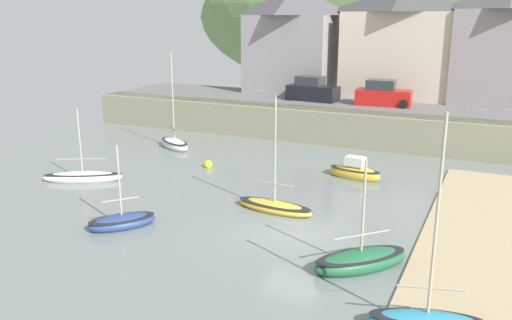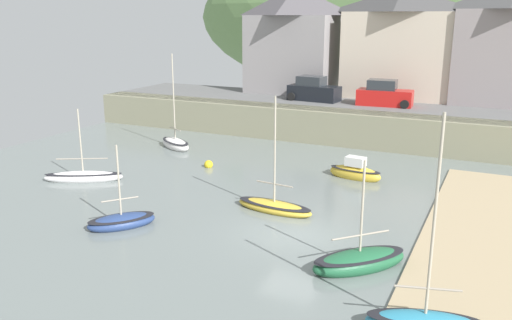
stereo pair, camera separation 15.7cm
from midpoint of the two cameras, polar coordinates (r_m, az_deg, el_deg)
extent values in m
cube|color=slate|center=(23.20, 3.81, -7.89)|extent=(48.00, 40.00, 0.06)
cube|color=gray|center=(38.51, 13.20, 3.05)|extent=(48.00, 2.40, 2.40)
cube|color=#606060|center=(41.87, 14.40, 5.54)|extent=(48.00, 9.00, 0.10)
ellipsoid|color=#678C51|center=(75.16, 23.61, 13.82)|extent=(80.00, 44.00, 25.11)
cube|color=gray|center=(48.56, 3.90, 11.28)|extent=(7.43, 5.99, 6.66)
pyramid|color=#4E4A4E|center=(48.46, 4.00, 16.65)|extent=(7.73, 6.29, 2.44)
cube|color=beige|center=(46.02, 14.72, 10.77)|extent=(8.68, 4.20, 6.93)
pyramid|color=#414041|center=(45.92, 15.11, 16.24)|extent=(8.98, 4.50, 1.86)
cube|color=gray|center=(45.21, 24.93, 9.92)|extent=(7.39, 4.74, 7.11)
ellipsoid|color=gold|center=(31.11, 10.36, -1.45)|extent=(3.21, 1.43, 0.97)
ellipsoid|color=black|center=(31.04, 10.38, -0.98)|extent=(3.15, 1.40, 0.12)
cube|color=silver|center=(30.91, 10.42, -0.13)|extent=(1.18, 0.85, 0.52)
ellipsoid|color=black|center=(17.13, 17.59, -15.80)|extent=(3.56, 1.95, 0.12)
cylinder|color=#B2A893|center=(15.77, 18.51, -5.86)|extent=(0.09, 0.09, 5.97)
cylinder|color=gray|center=(16.66, 17.87, -12.88)|extent=(1.85, 0.59, 0.07)
ellipsoid|color=#205D39|center=(20.45, 10.90, -10.63)|extent=(3.63, 3.74, 0.89)
ellipsoid|color=black|center=(20.34, 10.93, -10.01)|extent=(3.55, 3.67, 0.12)
cylinder|color=#B2A893|center=(19.60, 11.22, -4.89)|extent=(0.09, 0.09, 3.46)
cylinder|color=gray|center=(20.01, 11.05, -7.87)|extent=(1.69, 1.80, 0.07)
ellipsoid|color=gold|center=(25.62, 1.83, -5.10)|extent=(4.03, 1.57, 0.62)
ellipsoid|color=black|center=(25.56, 1.83, -4.74)|extent=(3.95, 1.54, 0.12)
cylinder|color=#B2A893|center=(24.78, 1.88, 1.07)|extent=(0.09, 0.09, 5.06)
cylinder|color=gray|center=(25.23, 1.85, -2.57)|extent=(1.93, 0.25, 0.07)
ellipsoid|color=white|center=(31.67, -18.15, -1.80)|extent=(4.31, 2.96, 0.73)
ellipsoid|color=black|center=(31.62, -18.18, -1.45)|extent=(4.23, 2.90, 0.12)
cylinder|color=#B2A893|center=(31.14, -18.48, 1.97)|extent=(0.09, 0.09, 3.56)
cylinder|color=gray|center=(31.39, -18.32, 0.10)|extent=(2.54, 1.45, 0.07)
ellipsoid|color=white|center=(38.01, -8.82, 1.63)|extent=(3.48, 2.75, 0.87)
ellipsoid|color=black|center=(37.96, -8.83, 1.99)|extent=(3.41, 2.69, 0.12)
cylinder|color=#B2A893|center=(37.37, -9.03, 6.68)|extent=(0.09, 0.09, 5.89)
cylinder|color=gray|center=(37.76, -8.89, 3.32)|extent=(1.53, 0.94, 0.07)
ellipsoid|color=navy|center=(24.51, -14.32, -6.49)|extent=(2.88, 3.15, 0.72)
ellipsoid|color=black|center=(24.43, -14.35, -6.06)|extent=(2.82, 3.09, 0.12)
cylinder|color=#B2A893|center=(23.87, -14.62, -2.15)|extent=(0.09, 0.09, 3.17)
cylinder|color=gray|center=(24.14, -14.48, -4.13)|extent=(1.06, 1.31, 0.07)
cube|color=black|center=(43.43, 5.99, 7.14)|extent=(4.25, 2.11, 1.20)
cube|color=#282D33|center=(43.39, 5.71, 8.40)|extent=(2.24, 1.71, 0.80)
cylinder|color=black|center=(43.72, 8.39, 6.74)|extent=(0.64, 0.22, 0.64)
cylinder|color=black|center=(42.21, 7.74, 6.46)|extent=(0.64, 0.22, 0.64)
cylinder|color=black|center=(44.77, 4.32, 7.06)|extent=(0.64, 0.22, 0.64)
cylinder|color=black|center=(43.30, 3.55, 6.79)|extent=(0.64, 0.22, 0.64)
cube|color=red|center=(41.92, 13.37, 6.52)|extent=(4.20, 1.95, 1.20)
cube|color=#282D33|center=(41.85, 13.12, 7.83)|extent=(2.19, 1.63, 0.80)
cylinder|color=black|center=(42.44, 15.77, 6.08)|extent=(0.64, 0.22, 0.64)
cylinder|color=black|center=(40.88, 15.38, 5.77)|extent=(0.64, 0.22, 0.64)
cylinder|color=black|center=(43.10, 11.43, 6.48)|extent=(0.64, 0.22, 0.64)
cylinder|color=black|center=(41.56, 10.88, 6.19)|extent=(0.64, 0.22, 0.64)
sphere|color=yellow|center=(32.97, -5.29, -0.49)|extent=(0.54, 0.54, 0.54)
camera|label=1|loc=(0.08, -89.39, 0.17)|focal=37.40mm
camera|label=2|loc=(0.08, 90.61, -0.17)|focal=37.40mm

